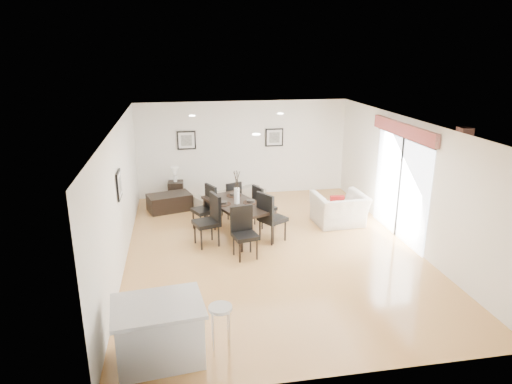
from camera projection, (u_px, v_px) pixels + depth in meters
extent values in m
plane|color=tan|center=(271.00, 250.00, 9.70)|extent=(8.00, 8.00, 0.00)
cube|color=white|center=(243.00, 149.00, 13.06)|extent=(6.00, 0.04, 2.70)
cube|color=white|center=(339.00, 284.00, 5.54)|extent=(6.00, 0.04, 2.70)
cube|color=white|center=(120.00, 197.00, 8.80)|extent=(0.04, 8.00, 2.70)
cube|color=white|center=(408.00, 182.00, 9.79)|extent=(0.04, 8.00, 2.70)
cube|color=white|center=(273.00, 123.00, 8.89)|extent=(6.00, 8.00, 0.02)
imported|color=gray|center=(230.00, 196.00, 12.29)|extent=(2.06, 1.48, 0.56)
imported|color=silver|center=(339.00, 209.00, 10.99)|extent=(1.25, 1.11, 0.77)
imported|color=#335223|center=(487.00, 210.00, 11.14)|extent=(0.46, 0.46, 0.64)
cube|color=black|center=(237.00, 205.00, 10.27)|extent=(1.54, 2.03, 0.06)
cylinder|color=black|center=(241.00, 236.00, 9.50)|extent=(0.07, 0.07, 0.70)
cylinder|color=black|center=(205.00, 213.00, 10.87)|extent=(0.07, 0.07, 0.70)
cylinder|color=black|center=(273.00, 229.00, 9.90)|extent=(0.07, 0.07, 0.70)
cylinder|color=black|center=(234.00, 207.00, 11.27)|extent=(0.07, 0.07, 0.70)
cube|color=black|center=(206.00, 223.00, 9.79)|extent=(0.63, 0.63, 0.09)
cube|color=black|center=(215.00, 208.00, 9.79)|extent=(0.21, 0.50, 0.60)
cylinder|color=black|center=(195.00, 233.00, 9.95)|extent=(0.04, 0.04, 0.46)
cylinder|color=black|center=(212.00, 230.00, 10.13)|extent=(0.04, 0.04, 0.46)
cylinder|color=black|center=(201.00, 240.00, 9.62)|extent=(0.04, 0.04, 0.46)
cylinder|color=black|center=(219.00, 236.00, 9.79)|extent=(0.04, 0.04, 0.46)
cube|color=black|center=(204.00, 210.00, 10.66)|extent=(0.63, 0.63, 0.08)
cube|color=black|center=(211.00, 197.00, 10.68)|extent=(0.26, 0.45, 0.57)
cylinder|color=black|center=(193.00, 220.00, 10.78)|extent=(0.04, 0.04, 0.43)
cylinder|color=black|center=(207.00, 217.00, 10.98)|extent=(0.04, 0.04, 0.43)
cylinder|color=black|center=(201.00, 225.00, 10.49)|extent=(0.04, 0.04, 0.43)
cylinder|color=black|center=(215.00, 221.00, 10.69)|extent=(0.04, 0.04, 0.43)
cube|color=black|center=(273.00, 219.00, 10.03)|extent=(0.69, 0.69, 0.09)
cube|color=black|center=(265.00, 207.00, 9.80)|extent=(0.31, 0.47, 0.61)
cylinder|color=black|center=(285.00, 231.00, 10.09)|extent=(0.04, 0.04, 0.46)
cylinder|color=black|center=(272.00, 235.00, 9.85)|extent=(0.04, 0.04, 0.46)
cylinder|color=black|center=(273.00, 226.00, 10.38)|extent=(0.04, 0.04, 0.46)
cylinder|color=black|center=(260.00, 230.00, 10.13)|extent=(0.04, 0.04, 0.46)
cube|color=black|center=(265.00, 208.00, 10.90)|extent=(0.58, 0.58, 0.08)
cube|color=black|center=(258.00, 198.00, 10.72)|extent=(0.21, 0.44, 0.54)
cylinder|color=black|center=(275.00, 218.00, 10.92)|extent=(0.04, 0.04, 0.41)
cylinder|color=black|center=(262.00, 221.00, 10.75)|extent=(0.04, 0.04, 0.41)
cylinder|color=black|center=(267.00, 214.00, 11.21)|extent=(0.04, 0.04, 0.41)
cylinder|color=black|center=(255.00, 216.00, 11.04)|extent=(0.04, 0.04, 0.41)
cube|color=black|center=(245.00, 236.00, 9.21)|extent=(0.56, 0.56, 0.08)
cube|color=black|center=(242.00, 219.00, 9.30)|extent=(0.47, 0.16, 0.56)
cylinder|color=black|center=(240.00, 253.00, 9.06)|extent=(0.04, 0.04, 0.43)
cylinder|color=black|center=(234.00, 245.00, 9.38)|extent=(0.04, 0.04, 0.43)
cylinder|color=black|center=(257.00, 250.00, 9.19)|extent=(0.04, 0.04, 0.43)
cylinder|color=black|center=(250.00, 243.00, 9.51)|extent=(0.04, 0.04, 0.43)
cube|color=black|center=(231.00, 201.00, 11.50)|extent=(0.54, 0.54, 0.07)
cube|color=black|center=(234.00, 193.00, 11.27)|extent=(0.41, 0.20, 0.50)
cylinder|color=black|center=(234.00, 206.00, 11.79)|extent=(0.03, 0.03, 0.38)
cylinder|color=black|center=(240.00, 210.00, 11.52)|extent=(0.03, 0.03, 0.38)
cylinder|color=black|center=(222.00, 208.00, 11.63)|extent=(0.03, 0.03, 0.38)
cylinder|color=black|center=(228.00, 212.00, 11.36)|extent=(0.03, 0.03, 0.38)
cylinder|color=white|center=(237.00, 196.00, 10.21)|extent=(0.12, 0.12, 0.36)
cylinder|color=black|center=(251.00, 202.00, 10.31)|extent=(0.35, 0.35, 0.01)
cylinder|color=black|center=(251.00, 201.00, 10.30)|extent=(0.19, 0.19, 0.05)
cylinder|color=black|center=(234.00, 195.00, 10.80)|extent=(0.35, 0.35, 0.01)
cylinder|color=black|center=(234.00, 194.00, 10.79)|extent=(0.19, 0.19, 0.05)
cylinder|color=black|center=(223.00, 204.00, 10.21)|extent=(0.35, 0.35, 0.01)
cylinder|color=black|center=(223.00, 203.00, 10.20)|extent=(0.19, 0.19, 0.05)
cylinder|color=black|center=(241.00, 212.00, 9.72)|extent=(0.35, 0.35, 0.01)
cylinder|color=black|center=(241.00, 210.00, 9.71)|extent=(0.19, 0.19, 0.05)
cube|color=black|center=(170.00, 202.00, 12.01)|extent=(1.24, 0.94, 0.44)
cube|color=black|center=(176.00, 191.00, 12.77)|extent=(0.44, 0.44, 0.55)
cylinder|color=white|center=(175.00, 179.00, 12.66)|extent=(0.10, 0.10, 0.18)
cone|color=white|center=(175.00, 171.00, 12.60)|extent=(0.22, 0.22, 0.24)
cube|color=maroon|center=(337.00, 202.00, 10.80)|extent=(0.34, 0.14, 0.33)
cube|color=white|center=(159.00, 333.00, 6.18)|extent=(1.20, 0.96, 0.79)
cube|color=silver|center=(157.00, 306.00, 6.06)|extent=(1.31, 1.06, 0.06)
cylinder|color=silver|center=(220.00, 308.00, 6.23)|extent=(0.33, 0.33, 0.05)
cylinder|color=silver|center=(228.00, 325.00, 6.46)|extent=(0.02, 0.02, 0.70)
cylinder|color=silver|center=(212.00, 326.00, 6.42)|extent=(0.02, 0.02, 0.70)
cylinder|color=silver|center=(214.00, 336.00, 6.21)|extent=(0.02, 0.02, 0.70)
cylinder|color=silver|center=(230.00, 334.00, 6.25)|extent=(0.02, 0.02, 0.70)
cube|color=black|center=(186.00, 140.00, 12.67)|extent=(0.52, 0.03, 0.52)
cube|color=white|center=(186.00, 140.00, 12.67)|extent=(0.44, 0.04, 0.44)
cube|color=#4F4F4B|center=(186.00, 140.00, 12.67)|extent=(0.30, 0.04, 0.30)
cube|color=black|center=(274.00, 137.00, 13.09)|extent=(0.52, 0.03, 0.52)
cube|color=white|center=(274.00, 137.00, 13.09)|extent=(0.44, 0.04, 0.44)
cube|color=#4F4F4B|center=(274.00, 137.00, 13.09)|extent=(0.30, 0.04, 0.30)
cube|color=black|center=(119.00, 185.00, 8.53)|extent=(0.03, 0.52, 0.52)
cube|color=white|center=(119.00, 185.00, 8.53)|extent=(0.04, 0.44, 0.44)
cube|color=#4F4F4B|center=(119.00, 185.00, 8.53)|extent=(0.04, 0.30, 0.30)
cube|color=white|center=(400.00, 188.00, 10.14)|extent=(0.02, 2.40, 2.25)
cube|color=black|center=(399.00, 188.00, 10.14)|extent=(0.03, 0.05, 2.25)
cube|color=black|center=(404.00, 137.00, 9.79)|extent=(0.03, 2.50, 0.05)
cube|color=maroon|center=(403.00, 130.00, 9.74)|extent=(0.10, 2.70, 0.28)
plane|color=gray|center=(475.00, 229.00, 10.81)|extent=(6.00, 6.00, 0.00)
cube|color=brown|center=(461.00, 162.00, 12.94)|extent=(0.35, 0.35, 2.00)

